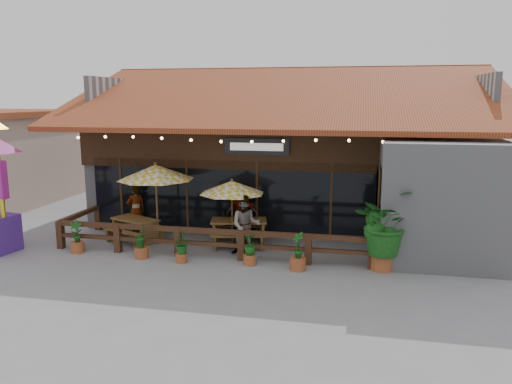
% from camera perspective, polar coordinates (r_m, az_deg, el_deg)
% --- Properties ---
extents(ground, '(100.00, 100.00, 0.00)m').
position_cam_1_polar(ground, '(15.49, 0.57, -7.33)').
color(ground, gray).
rests_on(ground, ground).
extents(restaurant_building, '(15.50, 14.73, 6.09)m').
position_cam_1_polar(restaurant_building, '(21.38, 4.68, 3.69)').
color(restaurant_building, '#9C9CA1').
rests_on(restaurant_building, ground).
extents(patio_railing, '(10.00, 2.60, 0.92)m').
position_cam_1_polar(patio_railing, '(15.64, -7.77, -4.91)').
color(patio_railing, '#462719').
rests_on(patio_railing, ground).
extents(umbrella_left, '(3.09, 3.09, 2.72)m').
position_cam_1_polar(umbrella_left, '(16.80, -11.40, 2.19)').
color(umbrella_left, brown).
rests_on(umbrella_left, ground).
extents(umbrella_right, '(2.65, 2.65, 2.27)m').
position_cam_1_polar(umbrella_right, '(15.95, -2.77, 0.51)').
color(umbrella_right, brown).
rests_on(umbrella_right, ground).
extents(picnic_table_left, '(2.07, 1.96, 0.79)m').
position_cam_1_polar(picnic_table_left, '(17.42, -13.61, -3.78)').
color(picnic_table_left, brown).
rests_on(picnic_table_left, ground).
extents(picnic_table_right, '(2.10, 1.91, 0.87)m').
position_cam_1_polar(picnic_table_right, '(16.45, -1.98, -4.14)').
color(picnic_table_right, brown).
rests_on(picnic_table_right, ground).
extents(tropical_plant, '(2.04, 2.15, 2.34)m').
position_cam_1_polar(tropical_plant, '(14.37, 14.43, -3.57)').
color(tropical_plant, brown).
rests_on(tropical_plant, ground).
extents(diner_a, '(0.78, 0.75, 1.79)m').
position_cam_1_polar(diner_a, '(18.14, -13.54, -2.03)').
color(diner_a, '#352211').
rests_on(diner_a, ground).
extents(diner_b, '(1.02, 0.86, 1.87)m').
position_cam_1_polar(diner_b, '(15.43, -1.20, -3.80)').
color(diner_b, '#352211').
rests_on(diner_b, ground).
extents(diner_c, '(1.12, 0.51, 1.87)m').
position_cam_1_polar(diner_c, '(16.82, -1.56, -2.58)').
color(diner_c, '#352211').
rests_on(diner_c, ground).
extents(planter_a, '(0.44, 0.42, 1.03)m').
position_cam_1_polar(planter_a, '(16.71, -19.80, -5.09)').
color(planter_a, brown).
rests_on(planter_a, ground).
extents(planter_b, '(0.42, 0.46, 1.03)m').
position_cam_1_polar(planter_b, '(15.58, -12.97, -5.71)').
color(planter_b, brown).
rests_on(planter_b, ground).
extents(planter_c, '(0.68, 0.67, 0.85)m').
position_cam_1_polar(planter_c, '(14.95, -8.56, -6.21)').
color(planter_c, brown).
rests_on(planter_c, ground).
extents(planter_d, '(0.50, 0.50, 0.94)m').
position_cam_1_polar(planter_d, '(14.59, -0.71, -6.61)').
color(planter_d, brown).
rests_on(planter_d, ground).
extents(planter_e, '(0.46, 0.47, 1.11)m').
position_cam_1_polar(planter_e, '(14.19, 4.80, -7.10)').
color(planter_e, brown).
rests_on(planter_e, ground).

